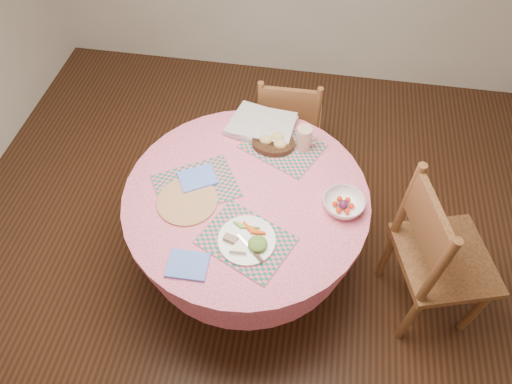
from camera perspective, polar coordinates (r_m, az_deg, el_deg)
ground at (r=2.91m, az=-0.98°, el=-9.26°), size 4.00×4.00×0.00m
room_envelope at (r=1.62m, az=-1.87°, el=20.83°), size 4.01×4.01×2.71m
dining_table at (r=2.44m, az=-1.16°, el=-3.06°), size 1.24×1.24×0.75m
chair_right at (r=2.50m, az=21.60°, el=-7.41°), size 0.58×0.59×1.04m
chair_back at (r=3.02m, az=4.10°, el=8.36°), size 0.42×0.40×0.89m
placemat_front at (r=2.12m, az=-1.23°, el=-6.07°), size 0.49×0.44×0.01m
placemat_left at (r=2.33m, az=-7.49°, el=0.77°), size 0.50×0.46×0.01m
placemat_back at (r=2.49m, az=3.34°, el=5.75°), size 0.49×0.45×0.01m
wicker_trivet at (r=2.27m, az=-8.58°, el=-1.12°), size 0.30×0.30×0.01m
napkin_near at (r=2.08m, az=-8.52°, el=-9.01°), size 0.18×0.15×0.01m
napkin_far at (r=2.34m, az=-7.33°, el=1.72°), size 0.23×0.21×0.01m
dinner_plate at (r=2.10m, az=-1.00°, el=-6.07°), size 0.27×0.27×0.05m
bread_bowl at (r=2.47m, az=2.20°, el=6.21°), size 0.23×0.23×0.08m
latte_mug at (r=2.44m, az=6.07°, el=6.68°), size 0.12×0.08×0.14m
fruit_bowl at (r=2.24m, az=10.88°, el=-1.49°), size 0.26×0.26×0.06m
newspaper_stack at (r=2.57m, az=0.75°, el=8.35°), size 0.40×0.34×0.04m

